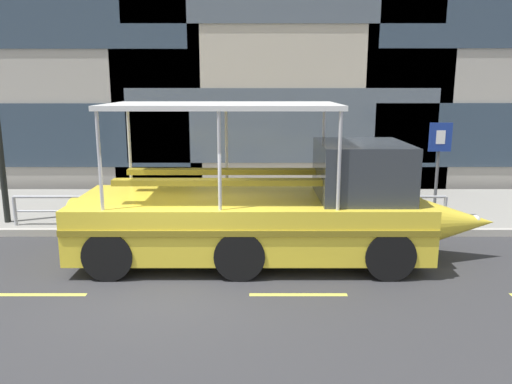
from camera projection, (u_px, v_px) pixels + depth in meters
ground_plane at (171, 283)px, 9.70m from camera, size 120.00×120.00×0.00m
sidewalk at (201, 208)px, 15.15m from camera, size 32.00×4.80×0.18m
curb_edge at (190, 232)px, 12.72m from camera, size 32.00×0.18×0.18m
lane_centreline at (166, 295)px, 9.17m from camera, size 25.80×0.12×0.01m
curb_guardrail at (228, 205)px, 12.92m from camera, size 11.26×0.09×0.79m
parking_sign at (436, 154)px, 13.30m from camera, size 0.60×0.12×2.62m
duck_tour_boat at (273, 211)px, 10.84m from camera, size 9.20×2.67×3.40m
pedestrian_near_bow at (372, 177)px, 14.03m from camera, size 0.48×0.28×1.74m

